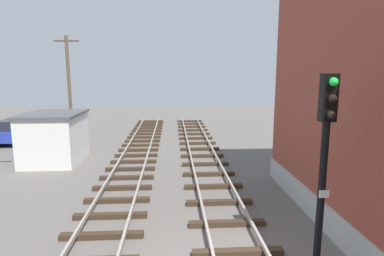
{
  "coord_description": "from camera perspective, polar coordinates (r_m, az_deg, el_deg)",
  "views": [
    {
      "loc": [
        -1.17,
        -6.95,
        4.93
      ],
      "look_at": [
        -0.01,
        11.36,
        1.71
      ],
      "focal_mm": 29.55,
      "sensor_mm": 36.0,
      "label": 1
    }
  ],
  "objects": [
    {
      "name": "control_hut",
      "position": [
        19.16,
        -23.58,
        -1.54
      ],
      "size": [
        3.0,
        3.8,
        2.76
      ],
      "color": "silver",
      "rests_on": "ground"
    },
    {
      "name": "parked_car_blue",
      "position": [
        24.55,
        -28.75,
        -0.73
      ],
      "size": [
        4.2,
        2.04,
        1.76
      ],
      "color": "#23389E",
      "rests_on": "ground"
    },
    {
      "name": "signal_mast",
      "position": [
        8.07,
        22.84,
        -3.91
      ],
      "size": [
        0.36,
        0.4,
        4.92
      ],
      "color": "black",
      "rests_on": "ground"
    },
    {
      "name": "utility_pole_far",
      "position": [
        25.82,
        -21.29,
        7.25
      ],
      "size": [
        1.8,
        0.24,
        7.64
      ],
      "color": "brown",
      "rests_on": "ground"
    }
  ]
}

